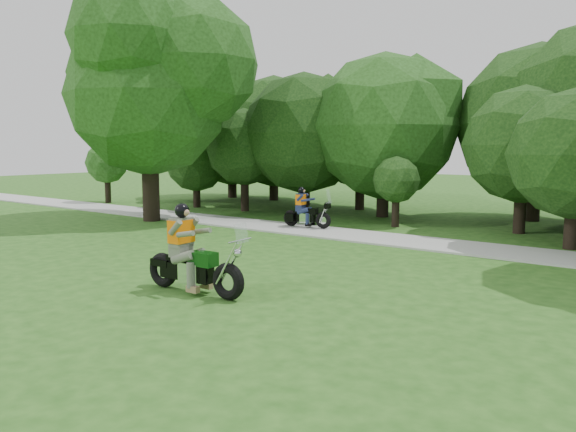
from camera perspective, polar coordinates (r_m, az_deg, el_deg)
The scene contains 6 objects.
ground at distance 11.50m, azimuth -5.29°, elevation -8.09°, with size 100.00×100.00×0.00m, color #235117.
walkway at distance 18.09m, azimuth 12.00°, elevation -2.52°, with size 60.00×2.20×0.06m, color #ABABA6.
tree_line at distance 23.50m, azimuth 21.65°, elevation 8.13°, with size 39.84×11.56×7.61m.
big_tree_west at distance 23.64m, azimuth -13.48°, elevation 13.60°, with size 8.64×6.56×9.96m.
chopper_motorcycle at distance 11.74m, azimuth -9.97°, elevation -4.44°, with size 2.59×0.69×1.85m.
touring_motorcycle at distance 20.49m, azimuth 1.63°, elevation 0.35°, with size 1.94×0.72×1.48m.
Camera 1 is at (7.48, -8.20, 3.01)m, focal length 35.00 mm.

